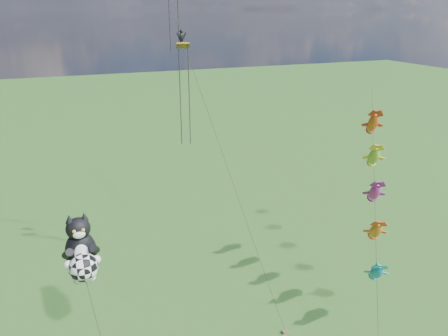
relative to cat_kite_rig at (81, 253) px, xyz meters
name	(u,v)px	position (x,y,z in m)	size (l,w,h in m)	color
cat_kite_rig	(81,253)	(0.00, 0.00, 0.00)	(2.26, 4.02, 11.75)	brown
fish_windsock_rig	(375,193)	(22.60, 0.98, -0.04)	(8.40, 13.70, 16.43)	brown
parafoil_rig	(184,45)	(10.68, 13.04, 10.89)	(4.05, 17.21, 26.89)	brown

